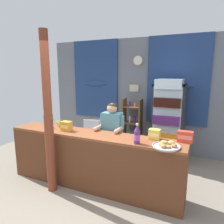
{
  "coord_description": "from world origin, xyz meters",
  "views": [
    {
      "loc": [
        1.68,
        -2.53,
        2.03
      ],
      "look_at": [
        0.07,
        1.04,
        1.27
      ],
      "focal_mm": 33.08,
      "sensor_mm": 36.0,
      "label": 1
    }
  ],
  "objects_px": {
    "plastic_lawn_chair": "(91,135)",
    "snack_box_choco_powder": "(66,126)",
    "shopkeeper": "(112,132)",
    "banana_bunch": "(61,124)",
    "soda_bottle_lime_soda": "(48,121)",
    "soda_bottle_orange_soda": "(47,124)",
    "bottle_shelf_rack": "(132,124)",
    "pastry_tray": "(167,146)",
    "timber_post": "(48,118)",
    "soda_bottle_grape_soda": "(137,135)",
    "snack_box_crackers": "(185,137)",
    "stall_counter": "(89,157)",
    "drink_fridge": "(168,117)",
    "snack_box_instant_noodle": "(154,134)"
  },
  "relations": [
    {
      "from": "stall_counter",
      "to": "soda_bottle_lime_soda",
      "type": "bearing_deg",
      "value": 171.1
    },
    {
      "from": "snack_box_instant_noodle",
      "to": "banana_bunch",
      "type": "relative_size",
      "value": 0.64
    },
    {
      "from": "drink_fridge",
      "to": "soda_bottle_grape_soda",
      "type": "relative_size",
      "value": 6.09
    },
    {
      "from": "shopkeeper",
      "to": "banana_bunch",
      "type": "xyz_separation_m",
      "value": [
        -0.94,
        -0.29,
        0.12
      ]
    },
    {
      "from": "bottle_shelf_rack",
      "to": "soda_bottle_grape_soda",
      "type": "height_order",
      "value": "bottle_shelf_rack"
    },
    {
      "from": "plastic_lawn_chair",
      "to": "banana_bunch",
      "type": "distance_m",
      "value": 1.26
    },
    {
      "from": "stall_counter",
      "to": "pastry_tray",
      "type": "height_order",
      "value": "pastry_tray"
    },
    {
      "from": "shopkeeper",
      "to": "banana_bunch",
      "type": "relative_size",
      "value": 5.38
    },
    {
      "from": "soda_bottle_lime_soda",
      "to": "snack_box_crackers",
      "type": "distance_m",
      "value": 2.52
    },
    {
      "from": "timber_post",
      "to": "soda_bottle_grape_soda",
      "type": "distance_m",
      "value": 1.48
    },
    {
      "from": "shopkeeper",
      "to": "soda_bottle_orange_soda",
      "type": "height_order",
      "value": "shopkeeper"
    },
    {
      "from": "bottle_shelf_rack",
      "to": "drink_fridge",
      "type": "bearing_deg",
      "value": -14.64
    },
    {
      "from": "bottle_shelf_rack",
      "to": "snack_box_instant_noodle",
      "type": "height_order",
      "value": "bottle_shelf_rack"
    },
    {
      "from": "bottle_shelf_rack",
      "to": "pastry_tray",
      "type": "bearing_deg",
      "value": -59.58
    },
    {
      "from": "stall_counter",
      "to": "snack_box_choco_powder",
      "type": "bearing_deg",
      "value": 170.9
    },
    {
      "from": "shopkeeper",
      "to": "banana_bunch",
      "type": "height_order",
      "value": "shopkeeper"
    },
    {
      "from": "timber_post",
      "to": "soda_bottle_orange_soda",
      "type": "height_order",
      "value": "timber_post"
    },
    {
      "from": "drink_fridge",
      "to": "banana_bunch",
      "type": "xyz_separation_m",
      "value": [
        -1.77,
        -1.54,
        0.02
      ]
    },
    {
      "from": "snack_box_crackers",
      "to": "soda_bottle_grape_soda",
      "type": "bearing_deg",
      "value": -150.84
    },
    {
      "from": "plastic_lawn_chair",
      "to": "snack_box_choco_powder",
      "type": "bearing_deg",
      "value": -79.04
    },
    {
      "from": "snack_box_choco_powder",
      "to": "soda_bottle_orange_soda",
      "type": "bearing_deg",
      "value": -171.22
    },
    {
      "from": "snack_box_crackers",
      "to": "pastry_tray",
      "type": "distance_m",
      "value": 0.4
    },
    {
      "from": "soda_bottle_orange_soda",
      "to": "banana_bunch",
      "type": "relative_size",
      "value": 0.83
    },
    {
      "from": "timber_post",
      "to": "soda_bottle_lime_soda",
      "type": "bearing_deg",
      "value": 132.91
    },
    {
      "from": "drink_fridge",
      "to": "pastry_tray",
      "type": "bearing_deg",
      "value": -81.58
    },
    {
      "from": "shopkeeper",
      "to": "snack_box_instant_noodle",
      "type": "distance_m",
      "value": 0.92
    },
    {
      "from": "banana_bunch",
      "to": "bottle_shelf_rack",
      "type": "bearing_deg",
      "value": 65.02
    },
    {
      "from": "bottle_shelf_rack",
      "to": "soda_bottle_grape_soda",
      "type": "xyz_separation_m",
      "value": [
        0.78,
        -2.09,
        0.41
      ]
    },
    {
      "from": "timber_post",
      "to": "snack_box_instant_noodle",
      "type": "distance_m",
      "value": 1.74
    },
    {
      "from": "timber_post",
      "to": "soda_bottle_grape_soda",
      "type": "height_order",
      "value": "timber_post"
    },
    {
      "from": "stall_counter",
      "to": "snack_box_crackers",
      "type": "relative_size",
      "value": 14.15
    },
    {
      "from": "drink_fridge",
      "to": "soda_bottle_orange_soda",
      "type": "distance_m",
      "value": 2.62
    },
    {
      "from": "soda_bottle_lime_soda",
      "to": "pastry_tray",
      "type": "distance_m",
      "value": 2.3
    },
    {
      "from": "bottle_shelf_rack",
      "to": "soda_bottle_grape_soda",
      "type": "relative_size",
      "value": 4.44
    },
    {
      "from": "bottle_shelf_rack",
      "to": "soda_bottle_lime_soda",
      "type": "height_order",
      "value": "bottle_shelf_rack"
    },
    {
      "from": "drink_fridge",
      "to": "shopkeeper",
      "type": "bearing_deg",
      "value": -123.87
    },
    {
      "from": "soda_bottle_lime_soda",
      "to": "soda_bottle_orange_soda",
      "type": "height_order",
      "value": "soda_bottle_lime_soda"
    },
    {
      "from": "bottle_shelf_rack",
      "to": "shopkeeper",
      "type": "relative_size",
      "value": 0.93
    },
    {
      "from": "bottle_shelf_rack",
      "to": "soda_bottle_orange_soda",
      "type": "xyz_separation_m",
      "value": [
        -0.99,
        -2.01,
        0.37
      ]
    },
    {
      "from": "stall_counter",
      "to": "shopkeeper",
      "type": "bearing_deg",
      "value": 70.03
    },
    {
      "from": "soda_bottle_orange_soda",
      "to": "snack_box_instant_noodle",
      "type": "distance_m",
      "value": 1.98
    },
    {
      "from": "snack_box_crackers",
      "to": "snack_box_choco_powder",
      "type": "relative_size",
      "value": 1.24
    },
    {
      "from": "snack_box_crackers",
      "to": "bottle_shelf_rack",
      "type": "bearing_deg",
      "value": 129.56
    },
    {
      "from": "snack_box_instant_noodle",
      "to": "stall_counter",
      "type": "bearing_deg",
      "value": -166.05
    },
    {
      "from": "shopkeeper",
      "to": "snack_box_instant_noodle",
      "type": "relative_size",
      "value": 8.38
    },
    {
      "from": "soda_bottle_grape_soda",
      "to": "snack_box_crackers",
      "type": "height_order",
      "value": "soda_bottle_grape_soda"
    },
    {
      "from": "soda_bottle_orange_soda",
      "to": "banana_bunch",
      "type": "distance_m",
      "value": 0.28
    },
    {
      "from": "soda_bottle_lime_soda",
      "to": "banana_bunch",
      "type": "xyz_separation_m",
      "value": [
        0.26,
        0.08,
        -0.05
      ]
    },
    {
      "from": "timber_post",
      "to": "snack_box_choco_powder",
      "type": "relative_size",
      "value": 14.78
    },
    {
      "from": "timber_post",
      "to": "drink_fridge",
      "type": "height_order",
      "value": "timber_post"
    }
  ]
}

